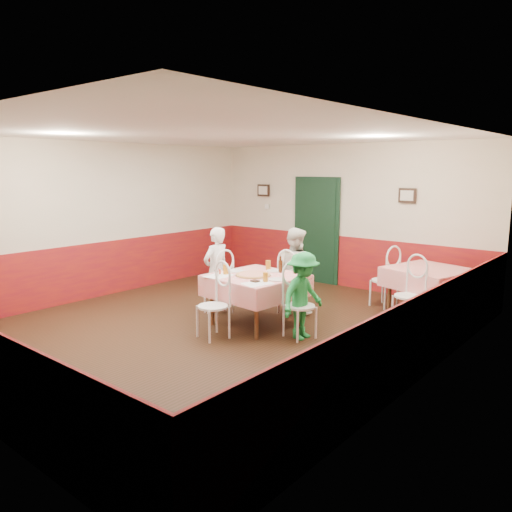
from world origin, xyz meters
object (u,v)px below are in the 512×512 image
Objects in this scene: diner_left at (216,270)px; chair_second_a at (384,281)px; chair_near at (213,306)px; glass_a at (226,269)px; second_table at (428,292)px; glass_b at (265,277)px; pizza at (253,275)px; diner_far at (295,270)px; main_table at (256,300)px; wallet at (255,281)px; diner_right at (303,296)px; chair_right at (300,306)px; beer_bottle at (280,265)px; glass_c at (268,265)px; chair_second_b at (409,296)px; chair_far at (293,286)px; chair_left at (218,286)px.

chair_second_a is at bearing 138.18° from diner_left.
diner_left is (-0.83, 0.92, 0.25)m from chair_near.
glass_a reaches higher than chair_second_a.
glass_b is at bearing -120.06° from second_table.
diner_far reaches higher than pizza.
diner_left is at bearing 175.47° from main_table.
pizza is at bearing 138.65° from wallet.
chair_second_a is 2.25m from diner_right.
main_table is at bearing -129.46° from second_table.
chair_near is (-0.91, -0.78, 0.00)m from chair_right.
main_table is 0.87× the size of diner_left.
chair_second_a is 0.74× the size of diner_right.
main_table is at bearing 31.19° from glass_a.
pizza is 0.49m from beer_bottle.
glass_b is 1.21× the size of wallet.
diner_right is at bearing 19.44° from glass_b.
wallet is 0.70m from diner_right.
glass_c is 1.16m from diner_right.
diner_far is (0.97, 0.83, -0.00)m from diner_left.
chair_second_b is 6.15× the size of glass_c.
diner_far is (-0.09, 0.50, -0.17)m from beer_bottle.
second_table is 2.42m from diner_right.
second_table is 0.80× the size of diner_left.
glass_c is at bearing 121.10° from wallet.
chair_second_b is at bearing 59.14° from chair_second_a.
chair_far is 0.25m from diner_far.
chair_near is (-1.85, -3.01, 0.08)m from second_table.
chair_second_a is at bearing 59.33° from glass_a.
chair_left is at bearing 164.06° from wallet.
glass_b is (1.23, -0.32, 0.38)m from chair_left.
main_table is at bearing 102.74° from chair_right.
chair_second_a is at bearing 56.34° from glass_c.
chair_right is 1.00× the size of chair_far.
chair_near is 1.00× the size of chair_second_a.
chair_far is at bearing 67.04° from glass_a.
main_table is at bearing 92.88° from chair_left.
beer_bottle is at bearing -132.56° from second_table.
main_table is at bearing 98.74° from chair_near.
chair_far is 1.00× the size of chair_second_b.
chair_second_a is 2.53m from glass_b.
second_table is at bearing 136.00° from chair_left.
wallet is at bearing -80.81° from beer_bottle.
chair_second_b is at bearing -90.00° from second_table.
diner_left is at bearing -139.22° from chair_second_b.
chair_near is at bearing -94.15° from pizza.
chair_left is at bearing 102.74° from chair_right.
main_table is 1.36× the size of chair_second_a.
chair_right is 8.18× the size of wallet.
chair_left is 1.24m from wallet.
diner_left reaches higher than diner_right.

